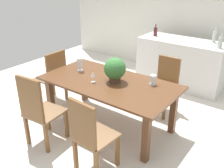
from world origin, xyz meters
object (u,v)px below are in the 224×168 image
(chair_far_right, at_px, (165,82))
(wine_bottle_green, at_px, (155,31))
(flower_centerpiece, at_px, (115,69))
(wine_bottle_amber, at_px, (220,42))
(wine_bottle_clear, at_px, (214,36))
(chair_head_end, at_px, (53,75))
(kitchen_counter, at_px, (181,63))
(crystal_vase_center_near, at_px, (80,63))
(dining_table, at_px, (109,88))
(chair_near_left, at_px, (38,109))
(wine_glass, at_px, (93,75))
(crystal_vase_left, at_px, (153,79))
(chair_near_right, at_px, (90,134))

(chair_far_right, height_order, wine_bottle_green, wine_bottle_green)
(flower_centerpiece, xyz_separation_m, wine_bottle_green, (-0.43, 2.05, 0.12))
(wine_bottle_amber, bearing_deg, wine_bottle_green, 175.20)
(chair_far_right, height_order, wine_bottle_clear, wine_bottle_clear)
(chair_head_end, distance_m, flower_centerpiece, 1.38)
(kitchen_counter, relative_size, wine_bottle_amber, 6.81)
(kitchen_counter, bearing_deg, wine_bottle_amber, -9.21)
(wine_bottle_clear, bearing_deg, crystal_vase_center_near, -122.68)
(wine_bottle_amber, bearing_deg, dining_table, -116.71)
(chair_near_left, height_order, flower_centerpiece, flower_centerpiece)
(dining_table, relative_size, wine_bottle_clear, 6.96)
(chair_head_end, bearing_deg, wine_bottle_clear, 138.90)
(wine_glass, distance_m, kitchen_counter, 2.34)
(chair_head_end, relative_size, crystal_vase_left, 6.73)
(chair_far_right, xyz_separation_m, wine_bottle_amber, (0.54, 1.03, 0.55))
(chair_head_end, bearing_deg, chair_near_left, 39.78)
(chair_near_right, distance_m, crystal_vase_left, 1.30)
(chair_near_right, relative_size, wine_glass, 6.23)
(crystal_vase_center_near, height_order, wine_bottle_amber, wine_bottle_amber)
(dining_table, relative_size, chair_near_left, 1.93)
(chair_head_end, height_order, wine_bottle_amber, wine_bottle_amber)
(chair_near_left, distance_m, crystal_vase_left, 1.65)
(crystal_vase_left, distance_m, wine_bottle_clear, 2.04)
(chair_far_right, bearing_deg, wine_bottle_clear, 76.65)
(crystal_vase_center_near, relative_size, wine_bottle_amber, 0.86)
(chair_head_end, distance_m, wine_bottle_clear, 3.13)
(crystal_vase_center_near, relative_size, wine_bottle_green, 0.91)
(chair_near_right, xyz_separation_m, crystal_vase_left, (0.12, 1.26, 0.28))
(chair_near_right, height_order, chair_far_right, chair_near_right)
(flower_centerpiece, bearing_deg, wine_bottle_clear, 72.11)
(crystal_vase_left, bearing_deg, crystal_vase_center_near, -169.15)
(chair_near_left, distance_m, wine_bottle_green, 3.12)
(chair_near_right, relative_size, chair_far_right, 1.07)
(chair_head_end, bearing_deg, crystal_vase_center_near, 96.33)
(chair_head_end, bearing_deg, kitchen_counter, 144.65)
(chair_head_end, distance_m, kitchen_counter, 2.60)
(wine_glass, relative_size, wine_bottle_clear, 0.55)
(crystal_vase_center_near, bearing_deg, flower_centerpiece, -0.73)
(wine_bottle_amber, bearing_deg, wine_bottle_clear, 122.22)
(wine_bottle_clear, bearing_deg, wine_bottle_amber, -57.78)
(dining_table, xyz_separation_m, chair_far_right, (0.46, 0.96, -0.12))
(flower_centerpiece, distance_m, wine_bottle_green, 2.10)
(dining_table, xyz_separation_m, chair_near_left, (-0.45, -0.97, -0.06))
(chair_near_left, distance_m, kitchen_counter, 3.17)
(crystal_vase_center_near, bearing_deg, chair_near_right, -43.08)
(chair_near_left, distance_m, flower_centerpiece, 1.21)
(flower_centerpiece, height_order, crystal_vase_center_near, flower_centerpiece)
(dining_table, bearing_deg, chair_near_left, -114.83)
(chair_head_end, relative_size, flower_centerpiece, 2.66)
(dining_table, distance_m, chair_far_right, 1.07)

